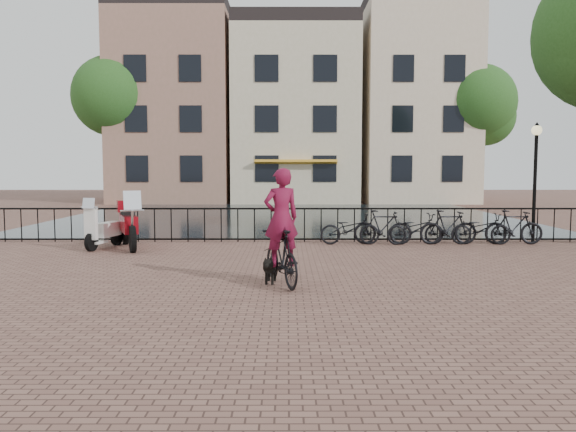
{
  "coord_description": "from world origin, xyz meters",
  "views": [
    {
      "loc": [
        -0.01,
        -8.74,
        2.19
      ],
      "look_at": [
        0.0,
        3.0,
        1.2
      ],
      "focal_mm": 35.0,
      "sensor_mm": 36.0,
      "label": 1
    }
  ],
  "objects_px": {
    "lamp_post": "(536,162)",
    "dog": "(271,269)",
    "cyclist": "(281,234)",
    "motorcycle": "(128,218)",
    "scooter": "(104,222)"
  },
  "relations": [
    {
      "from": "dog",
      "to": "lamp_post",
      "type": "bearing_deg",
      "value": 42.85
    },
    {
      "from": "lamp_post",
      "to": "dog",
      "type": "xyz_separation_m",
      "value": [
        -7.54,
        -5.69,
        -2.11
      ]
    },
    {
      "from": "lamp_post",
      "to": "dog",
      "type": "bearing_deg",
      "value": -142.96
    },
    {
      "from": "cyclist",
      "to": "dog",
      "type": "height_order",
      "value": "cyclist"
    },
    {
      "from": "lamp_post",
      "to": "cyclist",
      "type": "xyz_separation_m",
      "value": [
        -7.33,
        -5.88,
        -1.4
      ]
    },
    {
      "from": "motorcycle",
      "to": "dog",
      "type": "bearing_deg",
      "value": -71.34
    },
    {
      "from": "motorcycle",
      "to": "scooter",
      "type": "bearing_deg",
      "value": 155.62
    },
    {
      "from": "lamp_post",
      "to": "dog",
      "type": "height_order",
      "value": "lamp_post"
    },
    {
      "from": "lamp_post",
      "to": "cyclist",
      "type": "relative_size",
      "value": 1.34
    },
    {
      "from": "motorcycle",
      "to": "lamp_post",
      "type": "bearing_deg",
      "value": -17.25
    },
    {
      "from": "cyclist",
      "to": "dog",
      "type": "bearing_deg",
      "value": -62.48
    },
    {
      "from": "dog",
      "to": "scooter",
      "type": "distance_m",
      "value": 6.72
    },
    {
      "from": "lamp_post",
      "to": "cyclist",
      "type": "height_order",
      "value": "lamp_post"
    },
    {
      "from": "lamp_post",
      "to": "scooter",
      "type": "height_order",
      "value": "lamp_post"
    },
    {
      "from": "motorcycle",
      "to": "scooter",
      "type": "distance_m",
      "value": 0.69
    }
  ]
}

